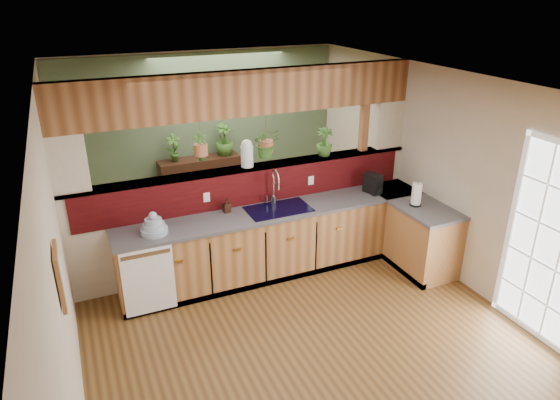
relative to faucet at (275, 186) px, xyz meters
name	(u,v)px	position (x,y,z in m)	size (l,w,h in m)	color
ground	(292,315)	(-0.26, -1.13, -1.16)	(4.60, 7.00, 0.01)	brown
ceiling	(295,89)	(-0.26, -1.13, 1.44)	(4.60, 7.00, 0.01)	brown
wall_back	(203,132)	(-0.26, 2.37, 0.14)	(4.60, 0.02, 2.60)	beige
wall_left	(59,257)	(-2.56, -1.13, 0.14)	(0.02, 7.00, 2.60)	beige
wall_right	(463,182)	(2.04, -1.13, 0.14)	(0.02, 7.00, 2.60)	beige
pass_through_partition	(251,181)	(-0.23, 0.22, 0.03)	(4.60, 0.21, 2.60)	beige
pass_through_ledge	(249,168)	(-0.26, 0.22, 0.21)	(4.60, 0.21, 0.04)	brown
header_beam	(247,93)	(-0.26, 0.22, 1.16)	(4.60, 0.15, 0.55)	brown
sage_backwall	(204,132)	(-0.26, 2.35, 0.14)	(4.55, 0.02, 2.55)	#4A6142
countertop	(322,236)	(0.57, -0.26, -0.71)	(4.14, 1.52, 0.90)	brown
dishwasher	(149,281)	(-1.74, -0.47, -0.71)	(0.58, 0.03, 0.82)	white
navy_sink	(278,215)	(-0.01, -0.15, -0.34)	(0.82, 0.50, 0.18)	black
french_door	(548,246)	(2.01, -2.43, -0.11)	(0.06, 1.02, 2.16)	white
framed_print	(60,276)	(-2.54, -1.93, 0.39)	(0.04, 0.35, 0.45)	brown
faucet	(275,186)	(0.00, 0.00, 0.00)	(0.21, 0.21, 0.49)	#B7B7B2
dish_stack	(154,227)	(-1.58, -0.20, -0.18)	(0.31, 0.31, 0.27)	#99ABC5
soap_dispenser	(227,205)	(-0.64, 0.02, -0.17)	(0.08, 0.08, 0.18)	#371F14
coffee_maker	(373,184)	(1.39, -0.18, -0.14)	(0.15, 0.25, 0.27)	black
paper_towel	(416,195)	(1.66, -0.76, -0.11)	(0.15, 0.15, 0.32)	black
glass_jar	(247,153)	(-0.28, 0.22, 0.41)	(0.16, 0.16, 0.35)	silver
ledge_plant_right	(324,142)	(0.83, 0.22, 0.42)	(0.22, 0.22, 0.38)	#2D551D
hanging_plant_a	(200,138)	(-0.87, 0.22, 0.67)	(0.21, 0.17, 0.47)	brown
hanging_plant_b	(266,131)	(-0.02, 0.22, 0.67)	(0.37, 0.33, 0.50)	brown
shelving_console	(201,184)	(-0.42, 2.12, -0.66)	(1.32, 0.35, 0.88)	black
shelf_plant_a	(174,148)	(-0.82, 2.12, 0.00)	(0.24, 0.16, 0.45)	#2D551D
shelf_plant_b	(224,140)	(0.01, 2.12, 0.04)	(0.29, 0.29, 0.53)	#2D551D
floor_plant	(298,190)	(1.11, 1.58, -0.82)	(0.61, 0.53, 0.68)	#2D551D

